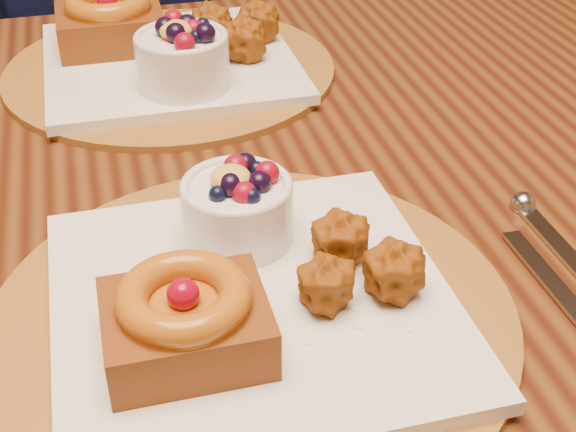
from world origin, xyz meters
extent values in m
cube|color=#37160A|center=(0.10, 0.13, 0.73)|extent=(1.60, 0.90, 0.04)
cylinder|color=brown|center=(0.10, -0.09, 0.76)|extent=(0.38, 0.38, 0.01)
cube|color=white|center=(0.10, -0.09, 0.77)|extent=(0.28, 0.28, 0.01)
cube|color=#4D2707|center=(0.05, -0.13, 0.79)|extent=(0.10, 0.09, 0.04)
torus|color=#974809|center=(0.05, -0.13, 0.82)|extent=(0.09, 0.09, 0.02)
sphere|color=maroon|center=(0.05, -0.13, 0.82)|extent=(0.02, 0.02, 0.02)
sphere|color=#994D0B|center=(0.17, -0.07, 0.79)|extent=(0.04, 0.04, 0.04)
sphere|color=#994D0B|center=(0.15, -0.11, 0.79)|extent=(0.04, 0.04, 0.04)
sphere|color=#994D0B|center=(0.20, -0.11, 0.79)|extent=(0.04, 0.04, 0.04)
cylinder|color=white|center=(0.11, -0.02, 0.80)|extent=(0.09, 0.09, 0.05)
torus|color=white|center=(0.11, -0.02, 0.82)|extent=(0.09, 0.09, 0.01)
ellipsoid|color=yellow|center=(0.10, -0.02, 0.83)|extent=(0.03, 0.03, 0.02)
cylinder|color=brown|center=(0.10, 0.35, 0.76)|extent=(0.38, 0.38, 0.01)
cube|color=white|center=(0.10, 0.35, 0.77)|extent=(0.28, 0.28, 0.01)
cube|color=#4D2707|center=(0.04, 0.40, 0.80)|extent=(0.12, 0.10, 0.04)
torus|color=#974809|center=(0.04, 0.40, 0.83)|extent=(0.10, 0.10, 0.02)
sphere|color=maroon|center=(0.04, 0.40, 0.83)|extent=(0.02, 0.02, 0.02)
sphere|color=#994D0B|center=(0.18, 0.32, 0.80)|extent=(0.05, 0.05, 0.05)
sphere|color=#994D0B|center=(0.16, 0.37, 0.80)|extent=(0.05, 0.05, 0.05)
sphere|color=#994D0B|center=(0.21, 0.37, 0.80)|extent=(0.05, 0.05, 0.05)
cylinder|color=white|center=(0.11, 0.27, 0.80)|extent=(0.10, 0.10, 0.05)
torus|color=white|center=(0.11, 0.27, 0.83)|extent=(0.10, 0.10, 0.01)
ellipsoid|color=yellow|center=(0.10, 0.27, 0.84)|extent=(0.03, 0.03, 0.02)
cube|color=#B2B2B7|center=(0.34, -0.11, 0.76)|extent=(0.06, 0.17, 0.00)
cube|color=black|center=(-0.13, 0.69, 0.41)|extent=(0.42, 0.42, 0.04)
cylinder|color=black|center=(0.05, 0.52, 0.20)|extent=(0.03, 0.03, 0.39)
cylinder|color=black|center=(0.03, 0.87, 0.20)|extent=(0.03, 0.03, 0.39)
camera|label=1|loc=(0.01, -0.52, 1.14)|focal=50.00mm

